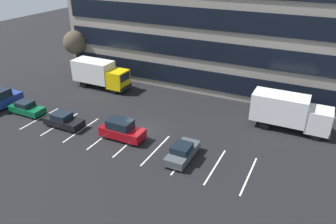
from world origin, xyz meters
The scene contains 10 objects.
ground_plane centered at (0.00, 0.00, 0.00)m, with size 120.00×120.00×0.00m, color black.
lot_markings centered at (0.00, -2.62, 0.00)m, with size 22.54×5.40×0.01m.
box_truck_white centered at (12.70, 6.60, 1.99)m, with size 7.62×2.52×3.53m.
box_truck_yellow centered at (-10.67, 7.44, 1.96)m, with size 7.52×2.49×3.49m.
sedan_charcoal centered at (5.49, -2.82, 0.69)m, with size 1.71×4.08×1.46m.
suv_maroon centered at (-1.01, -2.24, 0.93)m, with size 4.24×1.80×1.92m.
sedan_forest centered at (-13.24, -2.37, 0.67)m, with size 3.99×1.67×1.43m.
suv_navy centered at (-17.08, -2.58, 1.02)m, with size 1.98×4.68×2.12m.
sedan_black centered at (-7.60, -2.85, 0.69)m, with size 4.06×1.70×1.45m.
bare_tree centered at (-17.00, 10.62, 4.47)m, with size 3.26×3.26×6.12m.
Camera 1 is at (14.85, -24.56, 16.17)m, focal length 35.30 mm.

